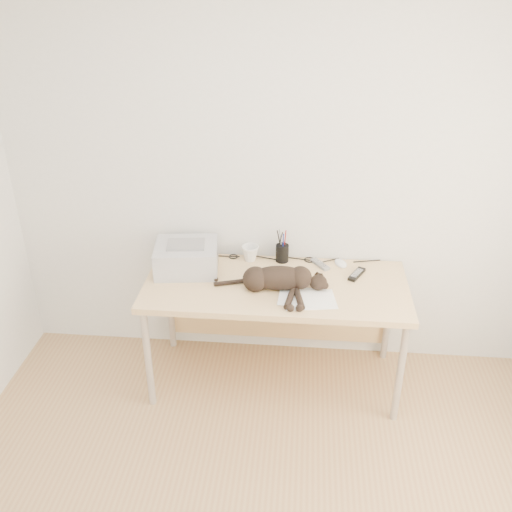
# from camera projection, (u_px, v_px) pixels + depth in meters

# --- Properties ---
(wall_back) EXTENTS (3.50, 0.00, 3.50)m
(wall_back) POSITION_uv_depth(u_px,v_px,m) (281.00, 176.00, 3.51)
(wall_back) COLOR silver
(wall_back) RESTS_ON floor
(desk) EXTENTS (1.60, 0.70, 0.74)m
(desk) POSITION_uv_depth(u_px,v_px,m) (276.00, 295.00, 3.60)
(desk) COLOR #E4BE85
(desk) RESTS_ON floor
(printer) EXTENTS (0.42, 0.37, 0.18)m
(printer) POSITION_uv_depth(u_px,v_px,m) (187.00, 257.00, 3.57)
(printer) COLOR #ACACB1
(printer) RESTS_ON desk
(papers) EXTENTS (0.35, 0.26, 0.01)m
(papers) POSITION_uv_depth(u_px,v_px,m) (307.00, 298.00, 3.31)
(papers) COLOR white
(papers) RESTS_ON desk
(cat) EXTENTS (0.69, 0.32, 0.16)m
(cat) POSITION_uv_depth(u_px,v_px,m) (276.00, 279.00, 3.37)
(cat) COLOR black
(cat) RESTS_ON desk
(mug) EXTENTS (0.15, 0.15, 0.10)m
(mug) POSITION_uv_depth(u_px,v_px,m) (250.00, 253.00, 3.70)
(mug) COLOR white
(mug) RESTS_ON desk
(pen_cup) EXTENTS (0.08, 0.08, 0.21)m
(pen_cup) POSITION_uv_depth(u_px,v_px,m) (282.00, 253.00, 3.68)
(pen_cup) COLOR black
(pen_cup) RESTS_ON desk
(remote_grey) EXTENTS (0.13, 0.16, 0.02)m
(remote_grey) POSITION_uv_depth(u_px,v_px,m) (320.00, 264.00, 3.65)
(remote_grey) COLOR gray
(remote_grey) RESTS_ON desk
(remote_black) EXTENTS (0.12, 0.17, 0.02)m
(remote_black) POSITION_uv_depth(u_px,v_px,m) (357.00, 274.00, 3.54)
(remote_black) COLOR black
(remote_black) RESTS_ON desk
(mouse) EXTENTS (0.11, 0.14, 0.04)m
(mouse) POSITION_uv_depth(u_px,v_px,m) (341.00, 262.00, 3.66)
(mouse) COLOR white
(mouse) RESTS_ON desk
(cable_tangle) EXTENTS (1.36, 0.07, 0.01)m
(cable_tangle) POSITION_uv_depth(u_px,v_px,m) (279.00, 258.00, 3.73)
(cable_tangle) COLOR black
(cable_tangle) RESTS_ON desk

